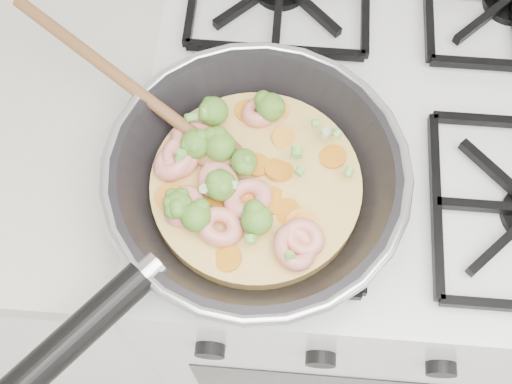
{
  "coord_description": "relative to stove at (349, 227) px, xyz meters",
  "views": [
    {
      "loc": [
        -0.13,
        1.25,
        1.58
      ],
      "look_at": [
        -0.16,
        1.54,
        0.93
      ],
      "focal_mm": 45.91,
      "sensor_mm": 36.0,
      "label": 1
    }
  ],
  "objects": [
    {
      "name": "stove",
      "position": [
        0.0,
        0.0,
        0.0
      ],
      "size": [
        0.6,
        0.6,
        0.92
      ],
      "color": "white",
      "rests_on": "ground"
    },
    {
      "name": "skillet",
      "position": [
        -0.17,
        -0.16,
        0.5
      ],
      "size": [
        0.44,
        0.45,
        0.09
      ],
      "rotation": [
        0.0,
        0.0,
        0.35
      ],
      "color": "black",
      "rests_on": "stove"
    }
  ]
}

